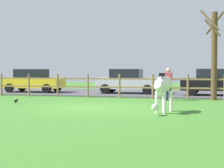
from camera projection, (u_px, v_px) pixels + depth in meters
ground_plane at (92, 108)px, 13.74m from camera, size 60.00×60.00×0.00m
parking_asphalt at (136, 93)px, 22.72m from camera, size 28.00×7.40×0.05m
paddock_fence at (119, 84)px, 18.56m from camera, size 21.97×0.11×1.32m
bare_tree at (214, 53)px, 17.24m from camera, size 1.21×1.23×4.56m
zebra at (163, 87)px, 12.00m from camera, size 0.72×1.92×1.41m
crow_on_grass at (16, 101)px, 15.51m from camera, size 0.22×0.10×0.20m
parked_car_yellow at (33, 80)px, 23.15m from camera, size 4.02×1.92×1.56m
parked_car_black at (216, 82)px, 19.98m from camera, size 4.11×2.12×1.56m
parked_car_silver at (128, 81)px, 21.89m from camera, size 4.00×1.89×1.56m
visitor_near_fence at (168, 83)px, 17.03m from camera, size 0.38×0.25×1.64m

